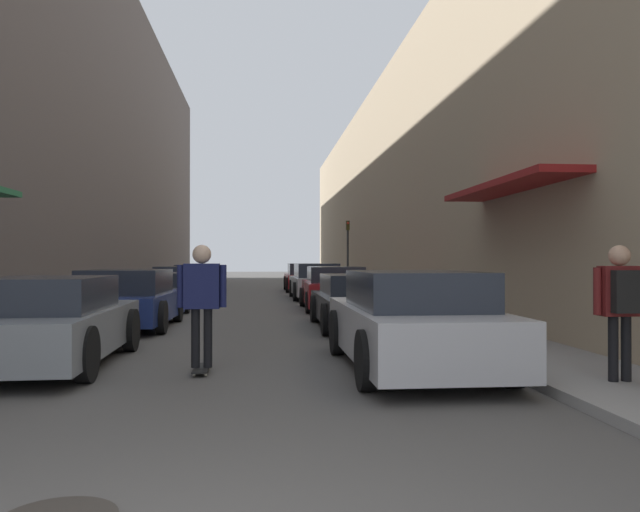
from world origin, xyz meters
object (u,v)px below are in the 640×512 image
(parked_car_left_5, at_px, (205,276))
(parked_car_right_1, at_px, (359,302))
(parked_car_right_0, at_px, (412,322))
(parked_car_left_2, at_px, (161,291))
(parked_car_right_4, at_px, (306,278))
(parked_car_left_4, at_px, (195,278))
(parked_car_left_1, at_px, (128,300))
(parked_car_right_3, at_px, (316,282))
(parked_car_left_0, at_px, (50,323))
(pedestrian, at_px, (621,296))
(skateboarder, at_px, (202,294))
(parked_car_left_3, at_px, (180,283))
(traffic_light, at_px, (348,247))
(parked_car_right_2, at_px, (334,289))

(parked_car_left_5, xyz_separation_m, parked_car_right_1, (5.29, -21.44, -0.00))
(parked_car_right_1, bearing_deg, parked_car_right_0, -90.82)
(parked_car_left_2, bearing_deg, parked_car_right_4, 64.27)
(parked_car_left_4, distance_m, parked_car_right_4, 5.32)
(parked_car_left_2, distance_m, parked_car_left_4, 10.92)
(parked_car_left_4, bearing_deg, parked_car_left_5, 89.73)
(parked_car_left_1, bearing_deg, parked_car_left_4, 90.65)
(parked_car_left_4, height_order, parked_car_right_3, parked_car_right_3)
(parked_car_left_1, relative_size, parked_car_right_4, 0.98)
(parked_car_right_0, bearing_deg, parked_car_left_0, 171.70)
(parked_car_left_4, relative_size, parked_car_right_3, 0.88)
(parked_car_left_1, xyz_separation_m, pedestrian, (7.11, -7.40, 0.47))
(parked_car_left_4, relative_size, parked_car_right_4, 0.98)
(parked_car_right_4, bearing_deg, parked_car_right_0, -90.19)
(skateboarder, bearing_deg, parked_car_right_4, 82.12)
(parked_car_left_0, xyz_separation_m, parked_car_right_4, (5.18, 20.74, 0.02))
(parked_car_left_3, bearing_deg, parked_car_right_3, -7.22)
(parked_car_left_1, distance_m, skateboarder, 6.11)
(parked_car_right_1, bearing_deg, parked_car_left_0, -139.04)
(parked_car_left_5, height_order, traffic_light, traffic_light)
(pedestrian, bearing_deg, parked_car_left_5, 104.37)
(parked_car_left_0, relative_size, parked_car_left_4, 1.05)
(parked_car_left_0, relative_size, parked_car_left_3, 1.01)
(parked_car_left_0, xyz_separation_m, parked_car_right_3, (5.13, 14.94, 0.04))
(parked_car_left_1, distance_m, parked_car_right_2, 7.03)
(parked_car_right_0, bearing_deg, parked_car_right_2, 89.23)
(parked_car_left_3, relative_size, parked_car_right_1, 0.97)
(parked_car_right_1, xyz_separation_m, parked_car_right_4, (-0.00, 16.25, 0.06))
(parked_car_right_1, distance_m, pedestrian, 7.21)
(parked_car_right_2, bearing_deg, skateboarder, -106.24)
(parked_car_left_1, height_order, parked_car_right_2, parked_car_right_2)
(parked_car_left_1, xyz_separation_m, parked_car_right_0, (5.06, -5.73, 0.04))
(parked_car_left_4, bearing_deg, parked_car_right_2, -64.27)
(parked_car_left_0, bearing_deg, parked_car_left_1, 89.49)
(parked_car_right_4, bearing_deg, parked_car_left_3, -136.23)
(parked_car_left_1, relative_size, traffic_light, 1.28)
(parked_car_right_0, distance_m, pedestrian, 2.68)
(parked_car_left_2, xyz_separation_m, parked_car_left_3, (-0.16, 5.65, 0.05))
(parked_car_left_2, xyz_separation_m, parked_car_right_1, (5.20, -5.47, 0.02))
(parked_car_right_0, relative_size, parked_car_right_3, 0.96)
(parked_car_left_1, xyz_separation_m, traffic_light, (7.05, 14.94, 1.51))
(parked_car_right_4, distance_m, pedestrian, 23.25)
(parked_car_right_2, bearing_deg, parked_car_left_3, 132.58)
(parked_car_left_4, height_order, parked_car_left_5, parked_car_left_4)
(parked_car_right_0, height_order, parked_car_right_1, parked_car_right_0)
(parked_car_left_2, bearing_deg, parked_car_right_2, -2.76)
(skateboarder, bearing_deg, parked_car_left_1, 110.78)
(parked_car_left_0, height_order, parked_car_right_1, parked_car_left_0)
(parked_car_left_3, bearing_deg, parked_car_left_5, 89.65)
(parked_car_right_2, bearing_deg, parked_car_right_0, -90.77)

